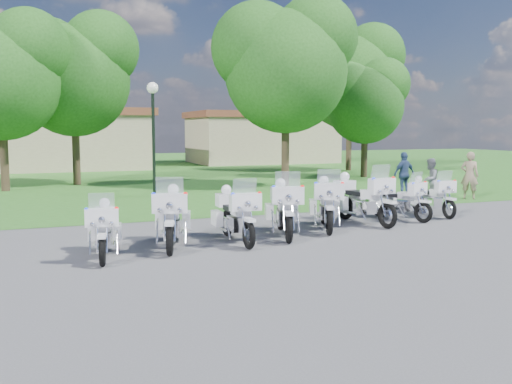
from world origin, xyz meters
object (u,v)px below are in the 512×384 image
object	(u,v)px
lamp_post	(153,112)
motorcycle_0	(104,229)
bystander_b	(430,180)
motorcycle_1	(172,216)
motorcycle_5	(362,198)
motorcycle_7	(431,196)
bystander_c	(404,174)
bystander_a	(470,176)
motorcycle_3	(284,208)
motorcycle_2	(235,214)
motorcycle_4	(326,203)
motorcycle_6	(397,199)

from	to	relation	value
lamp_post	motorcycle_0	bearing A→B (deg)	-107.07
bystander_b	motorcycle_0	bearing A→B (deg)	-9.37
motorcycle_1	motorcycle_5	world-z (taller)	motorcycle_5
motorcycle_7	bystander_b	bearing A→B (deg)	-125.99
motorcycle_5	bystander_c	world-z (taller)	bystander_c
motorcycle_5	bystander_b	distance (m)	6.00
motorcycle_5	bystander_a	distance (m)	7.67
motorcycle_7	motorcycle_1	bearing A→B (deg)	13.58
motorcycle_7	bystander_c	size ratio (longest dim) A/B	1.21
motorcycle_3	bystander_c	bearing A→B (deg)	-125.47
bystander_a	bystander_b	bearing A→B (deg)	45.11
motorcycle_2	motorcycle_7	size ratio (longest dim) A/B	1.09
motorcycle_4	bystander_b	world-z (taller)	motorcycle_4
bystander_a	motorcycle_7	bearing A→B (deg)	78.41
motorcycle_3	motorcycle_4	size ratio (longest dim) A/B	1.04
motorcycle_2	motorcycle_4	bearing A→B (deg)	-162.90
motorcycle_0	motorcycle_3	world-z (taller)	motorcycle_3
motorcycle_6	motorcycle_0	bearing A→B (deg)	-5.54
motorcycle_5	bystander_c	distance (m)	7.22
motorcycle_1	bystander_b	world-z (taller)	motorcycle_1
motorcycle_7	motorcycle_3	bearing A→B (deg)	16.44
motorcycle_4	motorcycle_7	world-z (taller)	motorcycle_4
lamp_post	bystander_a	size ratio (longest dim) A/B	2.47
motorcycle_2	motorcycle_5	xyz separation A→B (m)	(4.27, 1.23, 0.06)
motorcycle_2	bystander_b	size ratio (longest dim) A/B	1.46
motorcycle_5	motorcycle_6	xyz separation A→B (m)	(1.37, 0.23, -0.11)
lamp_post	bystander_b	xyz separation A→B (m)	(9.31, -4.92, -2.56)
motorcycle_1	lamp_post	distance (m)	9.97
motorcycle_1	motorcycle_4	distance (m)	4.49
motorcycle_0	motorcycle_6	xyz separation A→B (m)	(8.76, 2.03, 0.01)
bystander_a	motorcycle_5	bearing A→B (deg)	69.58
motorcycle_0	bystander_b	bearing A→B (deg)	-148.56
motorcycle_2	motorcycle_7	world-z (taller)	motorcycle_2
lamp_post	bystander_b	world-z (taller)	lamp_post
motorcycle_0	motorcycle_7	world-z (taller)	motorcycle_7
motorcycle_4	bystander_b	size ratio (longest dim) A/B	1.45
motorcycle_2	motorcycle_6	size ratio (longest dim) A/B	1.12
bystander_a	motorcycle_4	bearing A→B (deg)	68.17
lamp_post	bystander_a	world-z (taller)	lamp_post
motorcycle_5	motorcycle_6	distance (m)	1.39
motorcycle_4	motorcycle_6	bearing A→B (deg)	-143.14
motorcycle_6	lamp_post	distance (m)	10.20
motorcycle_6	motorcycle_7	distance (m)	1.52
motorcycle_1	motorcycle_6	xyz separation A→B (m)	(7.18, 1.48, -0.09)
motorcycle_2	motorcycle_3	distance (m)	1.43
bystander_a	bystander_c	size ratio (longest dim) A/B	1.02
motorcycle_5	motorcycle_0	bearing A→B (deg)	5.83
motorcycle_5	motorcycle_3	bearing A→B (deg)	10.24
lamp_post	motorcycle_1	bearing A→B (deg)	-98.99
motorcycle_1	bystander_c	xyz separation A→B (m)	(10.93, 6.33, 0.19)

